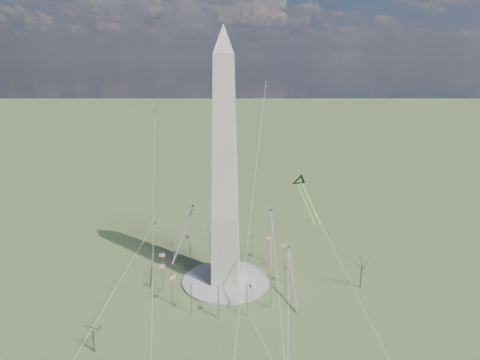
{
  "coord_description": "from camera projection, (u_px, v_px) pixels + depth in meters",
  "views": [
    {
      "loc": [
        17.02,
        -157.95,
        88.77
      ],
      "look_at": [
        5.84,
        0.0,
        43.9
      ],
      "focal_mm": 32.0,
      "sensor_mm": 36.0,
      "label": 1
    }
  ],
  "objects": [
    {
      "name": "kite_streamer_mid",
      "position": [
        186.0,
        225.0,
        169.92
      ],
      "size": [
        5.54,
        23.43,
        16.19
      ],
      "rotation": [
        0.0,
        0.0,
        2.96
      ],
      "color": "#FF3028",
      "rests_on": "ground"
    },
    {
      "name": "kite_diamond_purple",
      "position": [
        154.0,
        226.0,
        180.7
      ],
      "size": [
        2.69,
        3.26,
        9.56
      ],
      "rotation": [
        0.0,
        0.0,
        2.2
      ],
      "color": "navy",
      "rests_on": "ground"
    },
    {
      "name": "washington_monument",
      "position": [
        225.0,
        170.0,
        163.87
      ],
      "size": [
        15.56,
        15.56,
        100.0
      ],
      "color": "beige",
      "rests_on": "plaza"
    },
    {
      "name": "kite_small_red",
      "position": [
        155.0,
        112.0,
        193.94
      ],
      "size": [
        1.59,
        2.29,
        4.78
      ],
      "rotation": [
        0.0,
        0.0,
        2.41
      ],
      "color": "red",
      "rests_on": "ground"
    },
    {
      "name": "kite_streamer_right",
      "position": [
        292.0,
        268.0,
        166.22
      ],
      "size": [
        4.03,
        23.27,
        15.99
      ],
      "rotation": [
        0.0,
        0.0,
        3.26
      ],
      "color": "#FF3028",
      "rests_on": "ground"
    },
    {
      "name": "tree_near",
      "position": [
        362.0,
        262.0,
        169.32
      ],
      "size": [
        8.99,
        8.99,
        15.72
      ],
      "color": "#4D372F",
      "rests_on": "ground"
    },
    {
      "name": "ground",
      "position": [
        226.0,
        282.0,
        176.95
      ],
      "size": [
        2000.0,
        2000.0,
        0.0
      ],
      "primitive_type": "plane",
      "color": "#476030",
      "rests_on": "ground"
    },
    {
      "name": "kite_small_white",
      "position": [
        266.0,
        82.0,
        195.18
      ],
      "size": [
        1.29,
        1.9,
        4.04
      ],
      "rotation": [
        0.0,
        0.0,
        2.5
      ],
      "color": "white",
      "rests_on": "ground"
    },
    {
      "name": "tree_far",
      "position": [
        92.0,
        330.0,
        132.61
      ],
      "size": [
        6.27,
        6.27,
        10.98
      ],
      "color": "#4D372F",
      "rests_on": "ground"
    },
    {
      "name": "kite_delta_black",
      "position": [
        301.0,
        183.0,
        173.57
      ],
      "size": [
        11.48,
        19.46,
        15.98
      ],
      "rotation": [
        0.0,
        0.0,
        3.52
      ],
      "color": "black",
      "rests_on": "ground"
    },
    {
      "name": "kite_streamer_left",
      "position": [
        271.0,
        230.0,
        153.85
      ],
      "size": [
        1.97,
        21.01,
        14.43
      ],
      "rotation": [
        0.0,
        0.0,
        3.16
      ],
      "color": "#FF3028",
      "rests_on": "ground"
    },
    {
      "name": "flagpole_ring",
      "position": [
        226.0,
        266.0,
        174.96
      ],
      "size": [
        54.4,
        54.4,
        13.0
      ],
      "color": "#AEB1B4",
      "rests_on": "ground"
    },
    {
      "name": "plaza",
      "position": [
        226.0,
        281.0,
        176.84
      ],
      "size": [
        36.0,
        36.0,
        0.8
      ],
      "primitive_type": "cylinder",
      "color": "#A29C94",
      "rests_on": "ground"
    }
  ]
}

